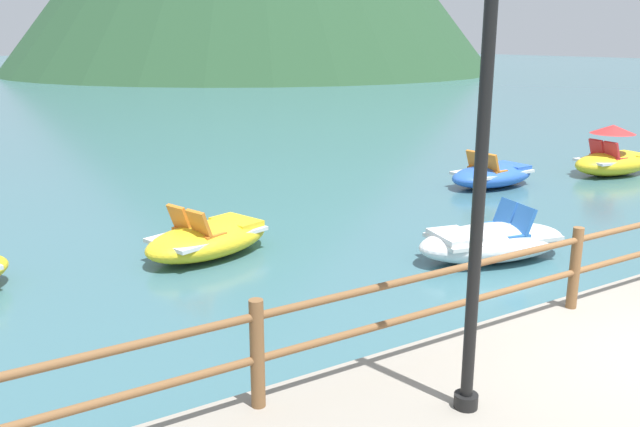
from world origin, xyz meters
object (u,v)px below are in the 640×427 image
pedal_boat_0 (613,158)px  pedal_boat_1 (208,238)px  pedal_boat_4 (492,241)px  lamp_post (484,111)px  pedal_boat_3 (492,175)px

pedal_boat_0 → pedal_boat_1: pedal_boat_0 is taller
pedal_boat_4 → pedal_boat_1: bearing=145.7°
lamp_post → pedal_boat_3: size_ratio=1.70×
pedal_boat_1 → pedal_boat_4: bearing=-34.3°
lamp_post → pedal_boat_3: bearing=43.0°
pedal_boat_4 → pedal_boat_0: bearing=22.8°
pedal_boat_1 → pedal_boat_3: 7.74m
lamp_post → pedal_boat_4: (3.87, 3.46, -2.56)m
lamp_post → pedal_boat_3: (7.80, 7.26, -2.59)m
pedal_boat_0 → pedal_boat_4: pedal_boat_0 is taller
lamp_post → pedal_boat_0: 13.35m
lamp_post → pedal_boat_1: lamp_post is taller
lamp_post → pedal_boat_0: bearing=30.2°
pedal_boat_0 → lamp_post: bearing=-149.8°
pedal_boat_1 → pedal_boat_3: (7.63, 1.28, -0.01)m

